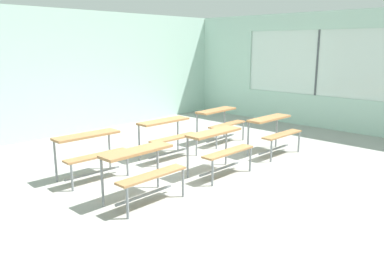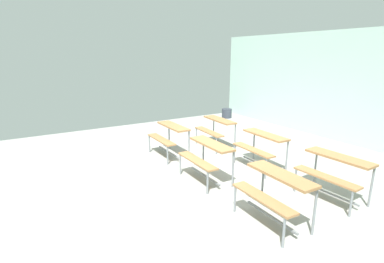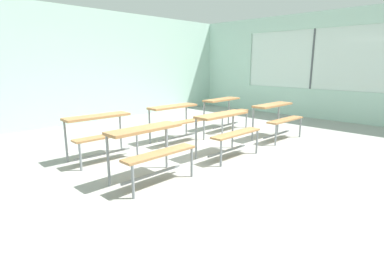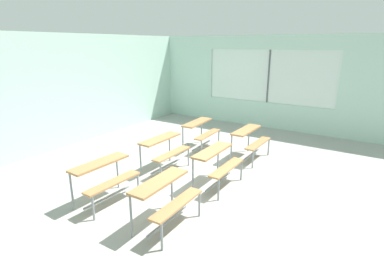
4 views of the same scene
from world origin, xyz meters
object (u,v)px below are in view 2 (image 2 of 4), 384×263
at_px(desk_bench_r0c0, 169,133).
at_px(desk_bench_r1c1, 261,143).
at_px(desk_bench_r1c2, 334,167).
at_px(desk_bench_r0c2, 275,187).
at_px(trash_bin, 227,113).
at_px(desk_bench_r0c1, 207,153).
at_px(desk_bench_r1c0, 216,126).

bearing_deg(desk_bench_r0c0, desk_bench_r1c1, 37.74).
bearing_deg(desk_bench_r0c0, desk_bench_r1c2, 22.03).
bearing_deg(desk_bench_r0c2, trash_bin, 149.46).
height_order(desk_bench_r0c2, desk_bench_r1c2, same).
xyz_separation_m(desk_bench_r0c1, desk_bench_r1c0, (-1.62, 1.37, 0.00)).
bearing_deg(desk_bench_r1c0, desk_bench_r0c0, -87.75).
bearing_deg(desk_bench_r0c2, desk_bench_r0c0, -178.60).
height_order(desk_bench_r0c2, desk_bench_r1c0, same).
bearing_deg(desk_bench_r1c2, trash_bin, 155.96).
distance_m(desk_bench_r1c0, trash_bin, 3.73).
xyz_separation_m(desk_bench_r0c0, desk_bench_r1c1, (1.69, 1.32, 0.00)).
height_order(desk_bench_r0c1, desk_bench_r1c1, same).
bearing_deg(desk_bench_r1c1, desk_bench_r1c0, -179.38).
xyz_separation_m(desk_bench_r1c0, trash_bin, (-2.76, 2.48, -0.39)).
bearing_deg(trash_bin, desk_bench_r1c1, -29.48).
height_order(desk_bench_r0c0, desk_bench_r1c2, same).
xyz_separation_m(desk_bench_r0c0, desk_bench_r1c2, (3.34, 1.37, 0.00)).
bearing_deg(desk_bench_r0c0, desk_bench_r0c2, -0.59).
xyz_separation_m(desk_bench_r0c1, trash_bin, (-4.38, 3.85, -0.39)).
height_order(desk_bench_r1c1, trash_bin, desk_bench_r1c1).
bearing_deg(desk_bench_r0c0, desk_bench_r0c1, -1.20).
bearing_deg(trash_bin, desk_bench_r1c2, -21.97).
height_order(desk_bench_r0c2, trash_bin, desk_bench_r0c2).
height_order(desk_bench_r0c0, desk_bench_r1c0, same).
distance_m(desk_bench_r0c0, desk_bench_r1c2, 3.61).
height_order(desk_bench_r1c1, desk_bench_r1c2, same).
distance_m(desk_bench_r0c0, desk_bench_r0c2, 3.35).
xyz_separation_m(desk_bench_r0c0, desk_bench_r1c0, (0.01, 1.35, 0.00)).
distance_m(desk_bench_r1c1, trash_bin, 5.11).
xyz_separation_m(desk_bench_r0c2, trash_bin, (-6.10, 3.85, -0.39)).
bearing_deg(desk_bench_r1c1, desk_bench_r0c2, -37.17).
bearing_deg(desk_bench_r1c0, trash_bin, 140.68).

